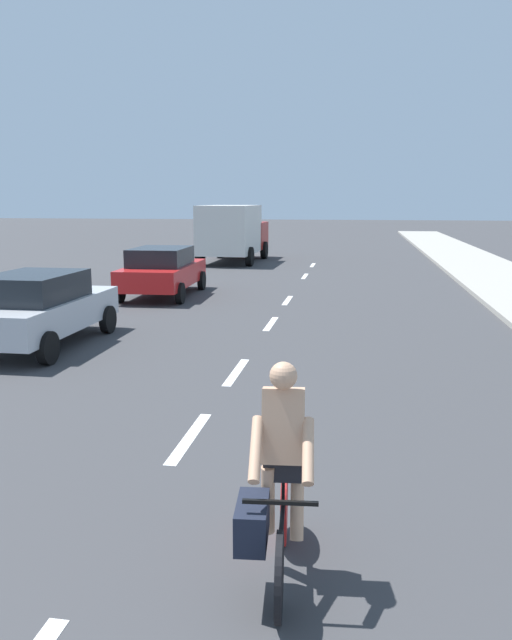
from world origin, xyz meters
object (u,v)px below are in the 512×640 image
(cyclist, at_px, (276,483))
(parked_car_red, at_px, (163,270))
(delivery_truck, at_px, (233,232))
(parked_car_silver, at_px, (39,307))

(cyclist, height_order, parked_car_red, cyclist)
(delivery_truck, bearing_deg, parked_car_silver, -89.81)
(parked_car_silver, relative_size, delivery_truck, 0.68)
(cyclist, distance_m, parked_car_red, 15.65)
(parked_car_silver, bearing_deg, parked_car_red, 86.60)
(delivery_truck, bearing_deg, parked_car_red, -88.59)
(parked_car_silver, height_order, delivery_truck, delivery_truck)
(cyclist, relative_size, parked_car_silver, 0.43)
(parked_car_red, xyz_separation_m, delivery_truck, (0.03, 11.41, 0.66))
(parked_car_red, height_order, delivery_truck, delivery_truck)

